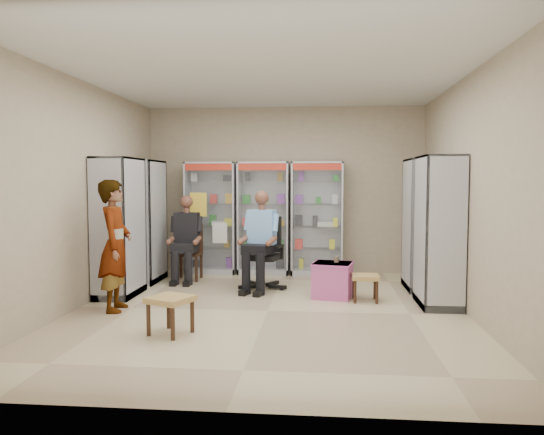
# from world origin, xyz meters

# --- Properties ---
(floor) EXTENTS (6.00, 6.00, 0.00)m
(floor) POSITION_xyz_m (0.00, 0.00, 0.00)
(floor) COLOR tan
(floor) RESTS_ON ground
(room_shell) EXTENTS (5.02, 6.02, 3.01)m
(room_shell) POSITION_xyz_m (0.00, 0.00, 1.97)
(room_shell) COLOR tan
(room_shell) RESTS_ON ground
(cabinet_back_left) EXTENTS (0.90, 0.50, 2.00)m
(cabinet_back_left) POSITION_xyz_m (-1.30, 2.73, 1.00)
(cabinet_back_left) COLOR silver
(cabinet_back_left) RESTS_ON floor
(cabinet_back_mid) EXTENTS (0.90, 0.50, 2.00)m
(cabinet_back_mid) POSITION_xyz_m (-0.35, 2.73, 1.00)
(cabinet_back_mid) COLOR silver
(cabinet_back_mid) RESTS_ON floor
(cabinet_back_right) EXTENTS (0.90, 0.50, 2.00)m
(cabinet_back_right) POSITION_xyz_m (0.60, 2.73, 1.00)
(cabinet_back_right) COLOR #AEB1B6
(cabinet_back_right) RESTS_ON floor
(cabinet_right_far) EXTENTS (0.90, 0.50, 2.00)m
(cabinet_right_far) POSITION_xyz_m (2.23, 1.60, 1.00)
(cabinet_right_far) COLOR silver
(cabinet_right_far) RESTS_ON floor
(cabinet_right_near) EXTENTS (0.90, 0.50, 2.00)m
(cabinet_right_near) POSITION_xyz_m (2.23, 0.50, 1.00)
(cabinet_right_near) COLOR #ADB0B4
(cabinet_right_near) RESTS_ON floor
(cabinet_left_far) EXTENTS (0.90, 0.50, 2.00)m
(cabinet_left_far) POSITION_xyz_m (-2.23, 1.80, 1.00)
(cabinet_left_far) COLOR #AEB0B5
(cabinet_left_far) RESTS_ON floor
(cabinet_left_near) EXTENTS (0.90, 0.50, 2.00)m
(cabinet_left_near) POSITION_xyz_m (-2.23, 0.70, 1.00)
(cabinet_left_near) COLOR silver
(cabinet_left_near) RESTS_ON floor
(wooden_chair) EXTENTS (0.42, 0.42, 0.94)m
(wooden_chair) POSITION_xyz_m (-1.55, 2.00, 0.47)
(wooden_chair) COLOR black
(wooden_chair) RESTS_ON floor
(seated_customer) EXTENTS (0.44, 0.60, 1.34)m
(seated_customer) POSITION_xyz_m (-1.55, 1.95, 0.67)
(seated_customer) COLOR black
(seated_customer) RESTS_ON floor
(office_chair) EXTENTS (0.74, 0.74, 1.12)m
(office_chair) POSITION_xyz_m (-0.22, 1.37, 0.56)
(office_chair) COLOR black
(office_chair) RESTS_ON floor
(seated_shopkeeper) EXTENTS (0.61, 0.74, 1.42)m
(seated_shopkeeper) POSITION_xyz_m (-0.22, 1.32, 0.71)
(seated_shopkeeper) COLOR #76B6E9
(seated_shopkeeper) RESTS_ON floor
(pink_trunk) EXTENTS (0.61, 0.59, 0.50)m
(pink_trunk) POSITION_xyz_m (0.84, 0.87, 0.25)
(pink_trunk) COLOR #C44EA5
(pink_trunk) RESTS_ON floor
(tea_glass) EXTENTS (0.07, 0.07, 0.09)m
(tea_glass) POSITION_xyz_m (0.90, 0.91, 0.55)
(tea_glass) COLOR #591D07
(tea_glass) RESTS_ON pink_trunk
(woven_stool_a) EXTENTS (0.37, 0.37, 0.37)m
(woven_stool_a) POSITION_xyz_m (1.29, 0.67, 0.18)
(woven_stool_a) COLOR tan
(woven_stool_a) RESTS_ON floor
(woven_stool_b) EXTENTS (0.55, 0.55, 0.42)m
(woven_stool_b) POSITION_xyz_m (-0.95, -1.13, 0.21)
(woven_stool_b) COLOR #A78346
(woven_stool_b) RESTS_ON floor
(standing_man) EXTENTS (0.49, 0.67, 1.68)m
(standing_man) POSITION_xyz_m (-1.95, -0.15, 0.84)
(standing_man) COLOR gray
(standing_man) RESTS_ON floor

